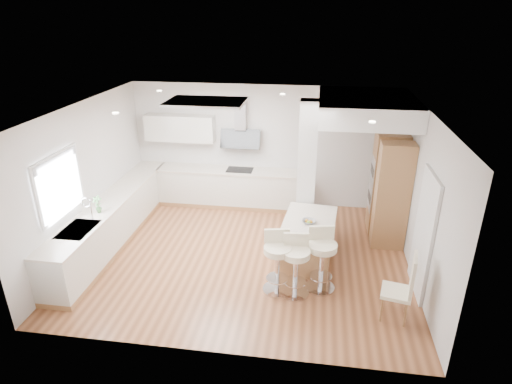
% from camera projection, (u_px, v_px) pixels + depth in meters
% --- Properties ---
extents(ground, '(6.00, 6.00, 0.00)m').
position_uv_depth(ground, '(246.00, 256.00, 8.11)').
color(ground, '#985C38').
rests_on(ground, ground).
extents(ceiling, '(6.00, 5.00, 0.02)m').
position_uv_depth(ceiling, '(246.00, 256.00, 8.11)').
color(ceiling, white).
rests_on(ceiling, ground).
extents(wall_back, '(6.00, 0.04, 2.80)m').
position_uv_depth(wall_back, '(263.00, 146.00, 9.83)').
color(wall_back, beige).
rests_on(wall_back, ground).
extents(wall_left, '(0.04, 5.00, 2.80)m').
position_uv_depth(wall_left, '(86.00, 179.00, 7.95)').
color(wall_left, beige).
rests_on(wall_left, ground).
extents(wall_right, '(0.04, 5.00, 2.80)m').
position_uv_depth(wall_right, '(421.00, 198.00, 7.16)').
color(wall_right, beige).
rests_on(wall_right, ground).
extents(skylight, '(4.10, 2.10, 0.06)m').
position_uv_depth(skylight, '(206.00, 102.00, 7.66)').
color(skylight, silver).
rests_on(skylight, ground).
extents(window_left, '(0.06, 1.28, 1.07)m').
position_uv_depth(window_left, '(58.00, 182.00, 7.01)').
color(window_left, white).
rests_on(window_left, ground).
extents(doorway_right, '(0.05, 1.00, 2.10)m').
position_uv_depth(doorway_right, '(424.00, 236.00, 6.78)').
color(doorway_right, '#483E38').
rests_on(doorway_right, ground).
extents(counter_left, '(0.63, 4.50, 1.35)m').
position_uv_depth(counter_left, '(114.00, 219.00, 8.50)').
color(counter_left, '#A27345').
rests_on(counter_left, ground).
extents(counter_back, '(3.62, 0.63, 2.50)m').
position_uv_depth(counter_back, '(223.00, 177.00, 9.98)').
color(counter_back, '#A27345').
rests_on(counter_back, ground).
extents(pillar, '(0.35, 0.35, 2.80)m').
position_uv_depth(pillar, '(307.00, 172.00, 8.28)').
color(pillar, silver).
rests_on(pillar, ground).
extents(soffit, '(1.78, 2.20, 0.40)m').
position_uv_depth(soffit, '(366.00, 107.00, 8.08)').
color(soffit, white).
rests_on(soffit, ground).
extents(oven_column, '(0.63, 1.21, 2.10)m').
position_uv_depth(oven_column, '(389.00, 188.00, 8.46)').
color(oven_column, '#A27345').
rests_on(oven_column, ground).
extents(peninsula, '(1.03, 1.45, 0.90)m').
position_uv_depth(peninsula, '(309.00, 240.00, 7.83)').
color(peninsula, '#A27345').
rests_on(peninsula, ground).
extents(bar_stool_a, '(0.56, 0.56, 1.06)m').
position_uv_depth(bar_stool_a, '(277.00, 259.00, 6.92)').
color(bar_stool_a, silver).
rests_on(bar_stool_a, ground).
extents(bar_stool_b, '(0.51, 0.51, 1.04)m').
position_uv_depth(bar_stool_b, '(296.00, 263.00, 6.83)').
color(bar_stool_b, silver).
rests_on(bar_stool_b, ground).
extents(bar_stool_c, '(0.57, 0.57, 1.09)m').
position_uv_depth(bar_stool_c, '(322.00, 256.00, 6.96)').
color(bar_stool_c, silver).
rests_on(bar_stool_c, ground).
extents(dining_chair, '(0.51, 0.51, 1.10)m').
position_uv_depth(dining_chair, '(404.00, 286.00, 6.26)').
color(dining_chair, '#F3E8C5').
rests_on(dining_chair, ground).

